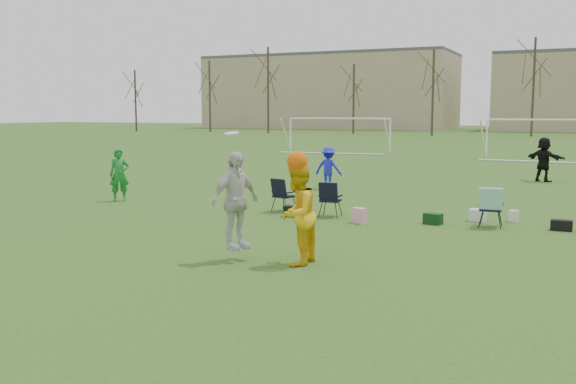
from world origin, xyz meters
The scene contains 9 objects.
ground centered at (0.00, 0.00, 0.00)m, with size 260.00×260.00×0.00m, color #2A4F18.
fielder_green_near centered at (-7.66, 7.52, 0.85)m, with size 0.62×0.41×1.70m, color #157A2A.
fielder_blue centered at (-2.74, 13.46, 0.79)m, with size 1.02×0.59×1.58m, color #1B1FD0.
fielder_black centered at (4.39, 19.59, 0.92)m, with size 1.71×0.54×1.84m, color black.
center_contest centered at (0.60, 1.94, 1.08)m, with size 1.98×1.31×2.50m.
sideline_setup centered at (2.92, 7.76, 0.54)m, with size 9.18×2.20×1.77m.
goal_left centered at (-10.00, 34.00, 1.92)m, with size 7.39×0.76×2.46m.
goal_mid centered at (4.00, 32.00, 1.92)m, with size 7.40×0.63×2.46m.
tree_line centered at (0.24, 69.85, 5.09)m, with size 110.28×3.28×11.40m.
Camera 1 is at (5.97, -8.82, 2.87)m, focal length 40.00 mm.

